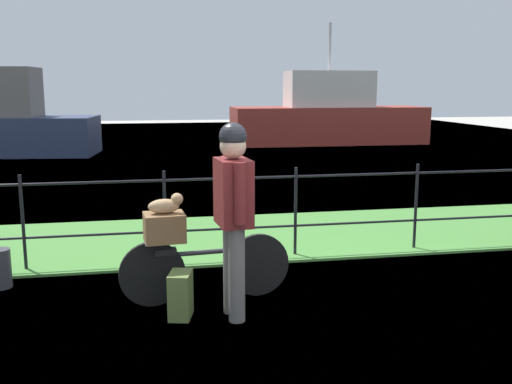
{
  "coord_description": "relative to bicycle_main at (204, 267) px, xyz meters",
  "views": [
    {
      "loc": [
        -1.67,
        -4.25,
        1.98
      ],
      "look_at": [
        -0.58,
        1.51,
        0.9
      ],
      "focal_mm": 40.68,
      "sensor_mm": 36.0,
      "label": 1
    }
  ],
  "objects": [
    {
      "name": "wooden_crate",
      "position": [
        -0.36,
        -0.03,
        0.41
      ],
      "size": [
        0.38,
        0.33,
        0.25
      ],
      "primitive_type": "cube",
      "rotation": [
        0.0,
        0.0,
        0.09
      ],
      "color": "brown",
      "rests_on": "bicycle_main"
    },
    {
      "name": "moored_boat_mid",
      "position": [
        5.71,
        14.2,
        0.59
      ],
      "size": [
        6.65,
        2.1,
        4.07
      ],
      "color": "#9E3328",
      "rests_on": "ground"
    },
    {
      "name": "grass_strip",
      "position": [
        1.19,
        2.18,
        -0.31
      ],
      "size": [
        27.0,
        2.4,
        0.03
      ],
      "primitive_type": "cube",
      "color": "#478438",
      "rests_on": "ground"
    },
    {
      "name": "terrier_dog",
      "position": [
        -0.33,
        -0.03,
        0.61
      ],
      "size": [
        0.32,
        0.17,
        0.18
      ],
      "color": "tan",
      "rests_on": "wooden_crate"
    },
    {
      "name": "ground_plane",
      "position": [
        1.19,
        -0.9,
        -0.32
      ],
      "size": [
        60.0,
        60.0,
        0.0
      ],
      "primitive_type": "plane",
      "color": "#B2ADA3"
    },
    {
      "name": "backpack_on_paving",
      "position": [
        -0.24,
        -0.36,
        -0.12
      ],
      "size": [
        0.24,
        0.31,
        0.4
      ],
      "primitive_type": "cube",
      "rotation": [
        0.0,
        0.0,
        1.33
      ],
      "color": "olive",
      "rests_on": "ground"
    },
    {
      "name": "mooring_bollard",
      "position": [
        -1.95,
        0.72,
        -0.12
      ],
      "size": [
        0.2,
        0.2,
        0.39
      ],
      "primitive_type": "cylinder",
      "color": "#38383D",
      "rests_on": "ground"
    },
    {
      "name": "harbor_water",
      "position": [
        1.19,
        11.68,
        -0.32
      ],
      "size": [
        30.0,
        30.0,
        0.0
      ],
      "primitive_type": "plane",
      "color": "#426684",
      "rests_on": "ground"
    },
    {
      "name": "iron_fence",
      "position": [
        1.19,
        1.22,
        0.29
      ],
      "size": [
        18.04,
        0.04,
        1.06
      ],
      "color": "black",
      "rests_on": "ground"
    },
    {
      "name": "cyclist_person",
      "position": [
        0.21,
        -0.43,
        0.68
      ],
      "size": [
        0.3,
        0.54,
        1.68
      ],
      "color": "slate",
      "rests_on": "ground"
    },
    {
      "name": "bicycle_main",
      "position": [
        0.0,
        0.0,
        0.0
      ],
      "size": [
        1.59,
        0.23,
        0.6
      ],
      "color": "black",
      "rests_on": "ground"
    }
  ]
}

